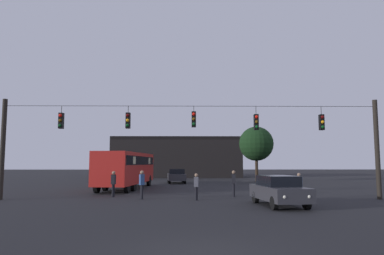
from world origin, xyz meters
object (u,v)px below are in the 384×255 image
Objects in this scene: pedestrian_crossing_left at (196,185)px; pedestrian_crossing_center at (234,182)px; pedestrian_near_bus at (299,185)px; pedestrian_crossing_right at (142,183)px; tree_left_silhouette at (256,144)px; pedestrian_trailing at (113,182)px; city_bus at (127,166)px; car_near_right at (279,190)px; car_far_left at (176,176)px.

pedestrian_crossing_left is 3.24m from pedestrian_crossing_center.
pedestrian_near_bus is (3.70, -1.75, -0.07)m from pedestrian_crossing_center.
tree_left_silhouette is (10.85, 19.87, 3.43)m from pedestrian_crossing_right.
pedestrian_crossing_center is 5.95m from pedestrian_crossing_right.
pedestrian_crossing_left is 5.61m from pedestrian_trailing.
city_bus is 8.81m from pedestrian_crossing_right.
tree_left_silhouette is at bearing 55.22° from pedestrian_trailing.
pedestrian_near_bus reaches higher than pedestrian_crossing_left.
pedestrian_crossing_center is (-1.63, 4.98, 0.15)m from car_near_right.
tree_left_silhouette is (1.41, 20.09, 3.52)m from pedestrian_near_bus.
pedestrian_crossing_right is 9.45m from pedestrian_near_bus.
pedestrian_near_bus is (7.87, -17.12, 0.08)m from car_far_left.
pedestrian_near_bus is 20.45m from tree_left_silhouette.
city_bus is at bearing 129.22° from car_near_right.
city_bus reaches higher than car_near_right.
car_far_left is (3.91, 8.45, -1.07)m from city_bus.
pedestrian_crossing_left is 0.92× the size of pedestrian_crossing_center.
pedestrian_crossing_center is (4.17, -15.38, 0.15)m from car_far_left.
pedestrian_crossing_center is at bearing -105.56° from tree_left_silhouette.
pedestrian_crossing_center is at bearing 154.71° from pedestrian_near_bus.
city_bus is 6.53× the size of pedestrian_crossing_right.
pedestrian_crossing_left reaches higher than car_far_left.
car_near_right is at bearing -122.61° from pedestrian_near_bus.
pedestrian_trailing is (-9.36, 4.83, 0.13)m from car_near_right.
car_far_left is 18.84m from pedestrian_near_bus.
car_far_left is at bearing 114.69° from pedestrian_near_bus.
car_far_left is at bearing 95.56° from pedestrian_crossing_left.
car_near_right is 23.85m from tree_left_silhouette.
car_near_right is at bearing -27.26° from pedestrian_trailing.
city_bus is at bearing 143.64° from pedestrian_near_bus.
city_bus is 15.40m from car_near_right.
pedestrian_crossing_right is at bearing 178.66° from pedestrian_near_bus.
tree_left_silhouette reaches higher than pedestrian_crossing_center.
pedestrian_trailing is (-1.99, 1.37, -0.04)m from pedestrian_crossing_right.
city_bus is at bearing -114.83° from car_far_left.
car_far_left is 15.93m from pedestrian_trailing.
car_near_right is 5.24m from pedestrian_crossing_center.
tree_left_silhouette is at bearing 74.44° from pedestrian_crossing_center.
city_bus reaches higher than pedestrian_trailing.
car_far_left is 2.85× the size of pedestrian_near_bus.
pedestrian_near_bus is at bearing -25.29° from pedestrian_crossing_center.
city_bus is 2.51× the size of car_far_left.
pedestrian_trailing is at bearing 172.05° from pedestrian_near_bus.
city_bus is 6.80× the size of pedestrian_trailing.
pedestrian_trailing is (0.35, -7.07, -0.94)m from city_bus.
car_far_left is 16.97m from pedestrian_crossing_right.
car_far_left is at bearing 105.19° from pedestrian_crossing_center.
tree_left_silhouette is at bearing 40.88° from city_bus.
car_near_right is (9.71, -11.90, -1.07)m from city_bus.
city_bus is 17.63m from tree_left_silhouette.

